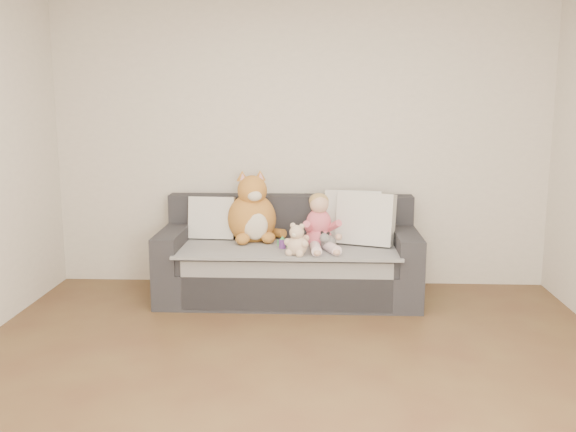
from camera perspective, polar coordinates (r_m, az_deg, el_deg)
The scene contains 10 objects.
room_shell at distance 3.80m, azimuth 0.27°, elevation 4.15°, with size 5.00×5.00×5.00m.
sofa at distance 5.60m, azimuth 0.09°, elevation -4.08°, with size 2.20×0.94×0.85m.
cushion_left at distance 5.76m, azimuth -6.76°, elevation -0.15°, with size 0.42×0.21×0.39m.
cushion_right_back at distance 5.64m, azimuth 5.80°, elevation -0.00°, with size 0.52×0.29×0.46m.
cushion_right_front at distance 5.51m, azimuth 6.91°, elevation -0.27°, with size 0.53×0.37×0.46m.
toddler at distance 5.35m, azimuth 2.84°, elevation -0.83°, with size 0.33×0.48×0.47m.
plush_cat at distance 5.63m, azimuth -3.17°, elevation 0.18°, with size 0.52×0.50×0.65m.
teddy_bear at distance 5.13m, azimuth 0.79°, elevation -2.35°, with size 0.20×0.17×0.27m.
plush_cow at distance 5.34m, azimuth 3.54°, elevation -2.26°, with size 0.14×0.20×0.17m.
sippy_cup at distance 5.36m, azimuth -0.50°, elevation -2.35°, with size 0.09×0.07×0.10m.
Camera 1 is at (0.15, -3.35, 1.72)m, focal length 40.00 mm.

